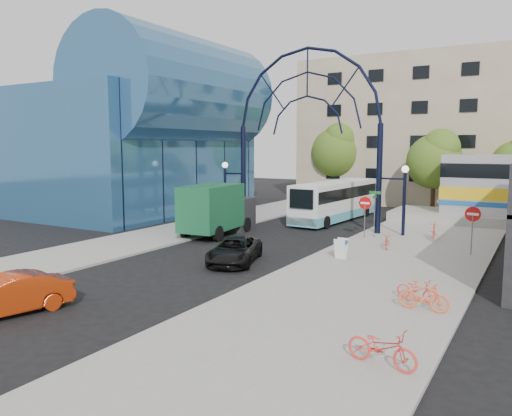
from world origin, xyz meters
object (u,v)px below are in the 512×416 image
Objects in this scene: bike_far_c at (382,347)px; bike_far_b at (424,296)px; gateway_arch at (307,101)px; green_truck at (218,210)px; stop_sign at (365,207)px; street_name_sign at (375,204)px; bike_near_b at (434,231)px; bike_far_a at (417,290)px; red_sedan at (8,295)px; bike_near_a at (387,241)px; tree_north_b at (338,150)px; tree_north_a at (436,158)px; black_suv at (235,250)px; sandwich_board at (341,246)px; do_not_enter_sign at (473,219)px; city_bus at (336,200)px.

bike_far_b is at bearing 9.42° from bike_far_c.
green_truck is (-3.77, -5.03, -6.95)m from gateway_arch.
bike_far_c is at bearing -70.43° from stop_sign.
bike_near_b is at bearing 16.93° from street_name_sign.
gateway_arch reaches higher than bike_far_a.
street_name_sign reaches higher than red_sedan.
street_name_sign reaches higher than bike_near_a.
tree_north_b is 1.22× the size of green_truck.
black_suv is at bearing -101.81° from tree_north_a.
bike_near_b reaches higher than sandwich_board.
bike_near_a is at bearing -121.71° from bike_near_b.
do_not_enter_sign reaches higher than bike_near_a.
street_name_sign is (-5.80, 2.60, 0.15)m from do_not_enter_sign.
bike_far_b is at bearing -57.13° from city_bus.
bike_far_a is at bearing -31.19° from black_suv.
stop_sign is 12.40m from bike_far_a.
bike_near_b and bike_far_b have the same top height.
green_truck is 13.15m from bike_near_b.
bike_far_a is at bearing -34.79° from green_truck.
do_not_enter_sign is at bearing -53.26° from tree_north_b.
stop_sign is 9.74m from black_suv.
green_truck is at bearing -168.09° from bike_near_b.
tree_north_a is 4.51× the size of bike_near_a.
black_suv is at bearing 59.25° from bike_far_c.
bike_far_b is at bearing -63.51° from stop_sign.
sandwich_board is 0.14× the size of tree_north_a.
black_suv is 2.35× the size of bike_far_c.
bike_far_c is (2.32, -18.54, -0.01)m from bike_near_b.
tree_north_a reaches higher than red_sedan.
gateway_arch is 7.32× the size of bike_far_c.
gateway_arch reaches higher than bike_near_a.
tree_north_b is 4.29× the size of bike_far_c.
stop_sign is at bearing 50.23° from black_suv.
black_suv is at bearing 91.54° from bike_far_a.
gateway_arch is 2.08× the size of green_truck.
bike_far_b is (9.47, -3.03, 0.02)m from black_suv.
do_not_enter_sign is at bearing 36.68° from sandwich_board.
black_suv is 12.80m from bike_near_b.
red_sedan is at bearing -125.34° from do_not_enter_sign.
green_truck reaches higher than do_not_enter_sign.
do_not_enter_sign is at bearing -1.34° from green_truck.
bike_near_a is (10.60, 0.69, -1.08)m from green_truck.
tree_north_a is (-4.88, 15.93, 2.63)m from do_not_enter_sign.
stop_sign is at bearing -165.31° from bike_near_b.
bike_far_b is 4.90m from bike_far_c.
bike_far_b is (0.46, -1.03, 0.11)m from bike_far_a.
bike_near_a is at bearing -50.41° from city_bus.
tree_north_b reaches higher than street_name_sign.
stop_sign is 0.57× the size of black_suv.
bike_far_a is 1.13m from bike_far_b.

